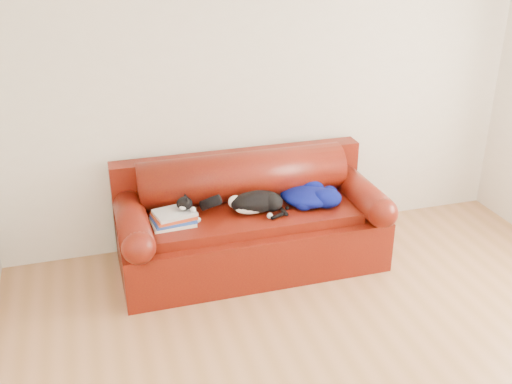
# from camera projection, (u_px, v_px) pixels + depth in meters

# --- Properties ---
(ground) EXTENTS (4.50, 4.50, 0.00)m
(ground) POSITION_uv_depth(u_px,v_px,m) (360.00, 377.00, 3.73)
(ground) COLOR olive
(ground) RESTS_ON ground
(room_shell) EXTENTS (4.52, 4.02, 2.61)m
(room_shell) POSITION_uv_depth(u_px,v_px,m) (404.00, 118.00, 3.08)
(room_shell) COLOR beige
(room_shell) RESTS_ON ground
(sofa_base) EXTENTS (2.10, 0.90, 0.50)m
(sofa_base) POSITION_uv_depth(u_px,v_px,m) (251.00, 238.00, 4.86)
(sofa_base) COLOR #3C0208
(sofa_base) RESTS_ON ground
(sofa_back) EXTENTS (2.10, 1.01, 0.88)m
(sofa_back) POSITION_uv_depth(u_px,v_px,m) (243.00, 192.00, 4.95)
(sofa_back) COLOR #3C0208
(sofa_back) RESTS_ON ground
(book_stack) EXTENTS (0.33, 0.28, 0.10)m
(book_stack) POSITION_uv_depth(u_px,v_px,m) (174.00, 218.00, 4.51)
(book_stack) COLOR silver
(book_stack) RESTS_ON sofa_base
(cat) EXTENTS (0.56, 0.36, 0.21)m
(cat) POSITION_uv_depth(u_px,v_px,m) (255.00, 203.00, 4.67)
(cat) COLOR black
(cat) RESTS_ON sofa_base
(blanket) EXTENTS (0.51, 0.50, 0.15)m
(blanket) POSITION_uv_depth(u_px,v_px,m) (310.00, 195.00, 4.83)
(blanket) COLOR #02114C
(blanket) RESTS_ON sofa_base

